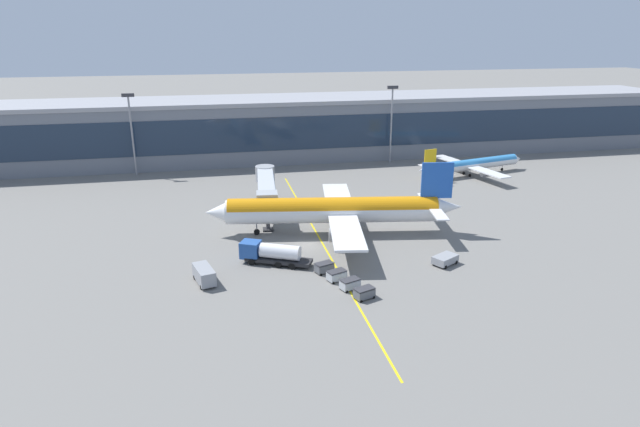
# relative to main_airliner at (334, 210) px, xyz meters

# --- Properties ---
(ground_plane) EXTENTS (700.00, 700.00, 0.00)m
(ground_plane) POSITION_rel_main_airliner_xyz_m (-5.55, -4.26, -4.28)
(ground_plane) COLOR slate
(apron_lead_in_line) EXTENTS (0.39, 80.00, 0.01)m
(apron_lead_in_line) POSITION_rel_main_airliner_xyz_m (-2.94, -2.26, -4.28)
(apron_lead_in_line) COLOR yellow
(apron_lead_in_line) RESTS_ON ground_plane
(terminal_building) EXTENTS (217.12, 20.83, 16.02)m
(terminal_building) POSITION_rel_main_airliner_xyz_m (2.12, 60.25, 3.75)
(terminal_building) COLOR slate
(terminal_building) RESTS_ON ground_plane
(main_airliner) EXTENTS (43.75, 34.78, 12.35)m
(main_airliner) POSITION_rel_main_airliner_xyz_m (0.00, 0.00, 0.00)
(main_airliner) COLOR white
(main_airliner) RESTS_ON ground_plane
(jet_bridge) EXTENTS (5.60, 22.22, 6.97)m
(jet_bridge) POSITION_rel_main_airliner_xyz_m (-10.04, 13.86, 0.97)
(jet_bridge) COLOR #B2B7BC
(jet_bridge) RESTS_ON ground_plane
(fuel_tanker) EXTENTS (10.81, 6.96, 3.25)m
(fuel_tanker) POSITION_rel_main_airliner_xyz_m (-12.17, -10.44, -2.54)
(fuel_tanker) COLOR #232326
(fuel_tanker) RESTS_ON ground_plane
(pushback_tug) EXTENTS (4.44, 3.88, 1.40)m
(pushback_tug) POSITION_rel_main_airliner_xyz_m (13.33, -15.99, -3.44)
(pushback_tug) COLOR gray
(pushback_tug) RESTS_ON ground_plane
(crew_van) EXTENTS (3.31, 5.37, 2.30)m
(crew_van) POSITION_rel_main_airliner_xyz_m (-22.09, -14.92, -2.97)
(crew_van) COLOR gray
(crew_van) RESTS_ON ground_plane
(baggage_cart_0) EXTENTS (3.02, 2.38, 1.48)m
(baggage_cart_0) POSITION_rel_main_airliner_xyz_m (-1.62, -24.03, -3.50)
(baggage_cart_0) COLOR #595B60
(baggage_cart_0) RESTS_ON ground_plane
(baggage_cart_1) EXTENTS (3.02, 2.38, 1.48)m
(baggage_cart_1) POSITION_rel_main_airliner_xyz_m (-2.76, -21.04, -3.50)
(baggage_cart_1) COLOR #B2B7BC
(baggage_cart_1) RESTS_ON ground_plane
(baggage_cart_2) EXTENTS (3.02, 2.38, 1.48)m
(baggage_cart_2) POSITION_rel_main_airliner_xyz_m (-3.90, -18.05, -3.50)
(baggage_cart_2) COLOR #B2B7BC
(baggage_cart_2) RESTS_ON ground_plane
(baggage_cart_3) EXTENTS (3.02, 2.38, 1.48)m
(baggage_cart_3) POSITION_rel_main_airliner_xyz_m (-5.04, -15.07, -3.50)
(baggage_cart_3) COLOR #595B60
(baggage_cart_3) RESTS_ON ground_plane
(commuter_jet_far) EXTENTS (30.38, 24.53, 7.44)m
(commuter_jet_far) POSITION_rel_main_airliner_xyz_m (41.24, 31.59, -1.66)
(commuter_jet_far) COLOR white
(commuter_jet_far) RESTS_ON ground_plane
(apron_light_mast_1) EXTENTS (2.80, 0.50, 19.72)m
(apron_light_mast_1) POSITION_rel_main_airliner_xyz_m (26.37, 48.30, 7.48)
(apron_light_mast_1) COLOR gray
(apron_light_mast_1) RESTS_ON ground_plane
(apron_light_mast_2) EXTENTS (2.80, 0.50, 19.29)m
(apron_light_mast_2) POSITION_rel_main_airliner_xyz_m (-37.48, 48.30, 7.26)
(apron_light_mast_2) COLOR gray
(apron_light_mast_2) RESTS_ON ground_plane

